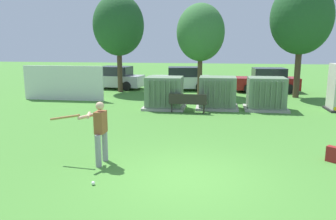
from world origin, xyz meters
The scene contains 15 objects.
ground_plane centered at (0.00, 0.00, 0.00)m, with size 96.00×96.00×0.00m, color #478433.
fence_panel centered at (-8.12, 10.50, 1.00)m, with size 4.80×0.12×2.00m, color silver.
transformer_west centered at (-1.92, 8.81, 0.79)m, with size 2.10×1.70×1.62m.
transformer_mid_west centered at (0.74, 9.21, 0.79)m, with size 2.10×1.70×1.62m.
transformer_mid_east centered at (3.14, 9.23, 0.79)m, with size 2.10×1.70×1.62m.
park_bench centered at (-0.65, 7.92, 0.54)m, with size 1.82×0.48×0.92m.
batter centered at (-2.46, 0.70, 0.98)m, with size 1.61×0.72×1.74m.
sports_ball centered at (-2.13, -0.71, 0.04)m, with size 0.09×0.09×0.09m, color white.
backpack centered at (3.97, 1.78, 0.21)m, with size 0.37×0.37×0.44m.
tree_left centered at (-5.84, 14.34, 4.42)m, with size 3.37×3.37×6.44m.
tree_center_left centered at (-0.38, 13.62, 3.91)m, with size 2.98×2.98×5.70m.
tree_center_right centered at (5.51, 13.46, 4.71)m, with size 3.60×3.60×6.87m.
parked_car_leftmost centered at (-6.68, 15.84, 0.75)m, with size 4.38×2.30×1.62m.
parked_car_left_of_center centered at (-1.77, 15.87, 0.75)m, with size 4.39×2.34×1.62m.
parked_car_right_of_center centered at (4.09, 15.74, 0.75)m, with size 4.32×2.16×1.62m.
Camera 1 is at (0.67, -7.76, 3.28)m, focal length 35.82 mm.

